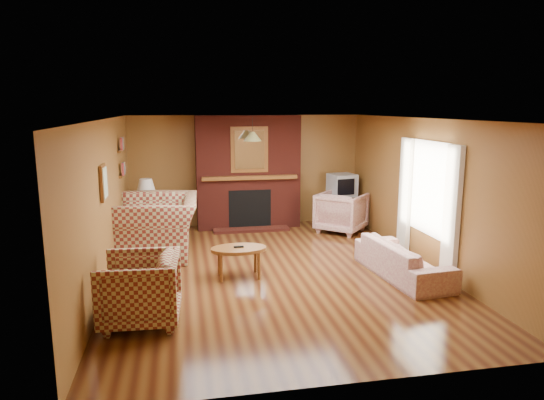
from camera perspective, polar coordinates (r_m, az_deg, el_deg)
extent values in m
plane|color=#401D0D|center=(7.80, 0.31, -8.40)|extent=(6.50, 6.50, 0.00)
plane|color=silver|center=(7.36, 0.33, 9.53)|extent=(6.50, 6.50, 0.00)
plane|color=brown|center=(10.65, -3.03, 3.49)|extent=(6.50, 0.00, 6.50)
plane|color=brown|center=(4.43, 8.44, -7.37)|extent=(6.50, 0.00, 6.50)
plane|color=brown|center=(7.43, -18.96, -0.38)|extent=(0.00, 6.50, 6.50)
plane|color=brown|center=(8.33, 17.47, 0.88)|extent=(0.00, 6.50, 6.50)
cube|color=#511811|center=(10.41, -2.84, 3.31)|extent=(2.20, 0.50, 2.40)
cube|color=black|center=(10.31, -2.62, -0.99)|extent=(0.90, 0.06, 0.80)
cube|color=#511811|center=(10.24, -2.47, -3.48)|extent=(1.60, 0.35, 0.06)
cube|color=brown|center=(10.15, -2.63, 2.66)|extent=(2.00, 0.18, 0.08)
cube|color=brown|center=(10.12, -2.68, 5.94)|extent=(0.78, 0.05, 0.95)
cube|color=white|center=(10.09, -2.65, 5.92)|extent=(0.62, 0.02, 0.80)
cube|color=beige|center=(7.51, 20.38, -1.52)|extent=(0.08, 0.35, 2.00)
cube|color=beige|center=(8.80, 15.40, 0.53)|extent=(0.08, 0.35, 2.00)
cube|color=white|center=(8.13, 18.04, 1.33)|extent=(0.03, 1.10, 1.50)
cube|color=brown|center=(9.26, -17.21, 2.82)|extent=(0.06, 0.55, 0.04)
cube|color=brown|center=(9.21, -17.37, 5.59)|extent=(0.06, 0.55, 0.04)
cube|color=brown|center=(7.08, -19.23, 1.94)|extent=(0.04, 0.40, 0.50)
cube|color=silver|center=(7.07, -19.03, 1.95)|extent=(0.01, 0.32, 0.42)
cylinder|color=black|center=(9.63, -2.32, 8.79)|extent=(0.01, 0.01, 0.35)
cone|color=tan|center=(9.64, -2.31, 7.48)|extent=(0.36, 0.36, 0.18)
imported|color=maroon|center=(8.74, -13.31, -3.03)|extent=(1.45, 1.64, 1.03)
imported|color=maroon|center=(6.12, -15.32, -10.12)|extent=(0.98, 0.96, 0.85)
imported|color=beige|center=(7.77, 15.16, -6.75)|extent=(0.91, 1.93, 0.54)
imported|color=beige|center=(10.20, 8.17, -1.43)|extent=(1.27, 1.27, 0.83)
ellipsoid|color=brown|center=(7.44, -3.94, -5.78)|extent=(0.85, 0.53, 0.05)
cube|color=black|center=(7.42, -3.95, -5.52)|extent=(0.15, 0.05, 0.02)
cylinder|color=brown|center=(7.70, -1.95, -7.00)|extent=(0.05, 0.05, 0.42)
cylinder|color=brown|center=(7.64, -6.21, -7.21)|extent=(0.05, 0.05, 0.42)
cylinder|color=brown|center=(7.38, -1.54, -7.80)|extent=(0.05, 0.05, 0.42)
cylinder|color=brown|center=(7.32, -5.99, -8.03)|extent=(0.05, 0.05, 0.42)
cube|color=brown|center=(9.96, -14.41, -2.70)|extent=(0.44, 0.44, 0.58)
sphere|color=white|center=(9.87, -14.53, -0.22)|extent=(0.29, 0.29, 0.29)
cylinder|color=black|center=(9.84, -14.57, 0.72)|extent=(0.03, 0.03, 0.09)
cone|color=silver|center=(9.81, -14.62, 1.68)|extent=(0.37, 0.37, 0.26)
cube|color=black|center=(10.84, 8.15, -1.19)|extent=(0.63, 0.58, 0.64)
cube|color=#B1B4B9|center=(10.73, 8.23, 1.76)|extent=(0.61, 0.60, 0.49)
cube|color=black|center=(10.49, 8.70, 1.53)|extent=(0.40, 0.09, 0.35)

